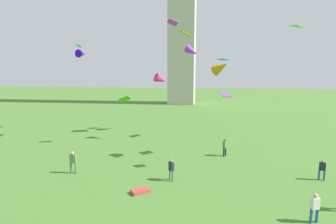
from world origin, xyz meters
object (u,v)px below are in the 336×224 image
Objects in this scene: person_3 at (315,206)px; kite_flying_0 at (224,59)px; kite_flying_2 at (125,99)px; kite_flying_5 at (173,22)px; person_5 at (225,146)px; kite_flying_3 at (192,51)px; kite_flying_9 at (298,26)px; kite_flying_4 at (226,95)px; kite_flying_6 at (221,67)px; kite_flying_10 at (82,54)px; person_4 at (171,169)px; kite_flying_8 at (186,34)px; person_0 at (73,161)px; kite_flying_7 at (161,80)px; kite_bundle_1 at (140,191)px; kite_flying_1 at (79,46)px; person_1 at (322,169)px.

kite_flying_0 is (-4.36, 17.83, 8.63)m from person_3.
kite_flying_5 is (7.86, -7.55, 8.89)m from kite_flying_2.
kite_flying_3 is (-3.67, 5.01, 9.45)m from person_5.
kite_flying_4 is at bearing -11.54° from kite_flying_9.
kite_flying_6 is 17.26m from kite_flying_10.
person_4 is 0.93× the size of kite_flying_8.
person_0 is 20.03m from kite_flying_0.
kite_flying_0 is at bearing 31.93° from kite_flying_6.
kite_bundle_1 is at bearing 149.23° from kite_flying_7.
kite_flying_1 is 0.70× the size of kite_flying_10.
kite_flying_7 reaches higher than person_5.
kite_flying_8 is (-9.01, 19.43, 11.83)m from person_3.
person_1 is 27.19m from kite_flying_10.
kite_flying_10 is 1.17× the size of kite_bundle_1.
kite_bundle_1 is at bearing -6.86° from kite_flying_9.
kite_flying_1 reaches higher than person_0.
kite_flying_4 is at bearing 159.79° from kite_flying_10.
kite_flying_8 is at bearing 85.47° from kite_bundle_1.
kite_flying_8 reaches higher than kite_flying_7.
kite_flying_6 is at bearing -29.58° from kite_flying_9.
person_3 is 20.24m from kite_flying_3.
kite_flying_1 is at bearing -53.11° from kite_flying_10.
kite_flying_2 is 0.97× the size of kite_flying_8.
kite_flying_3 is 1.59× the size of kite_bundle_1.
person_1 is 16.09m from kite_flying_0.
kite_flying_6 is at bearing -75.78° from person_4.
kite_flying_1 reaches higher than person_1.
kite_flying_10 is at bearing -12.37° from person_1.
kite_flying_6 reaches higher than person_0.
kite_flying_5 is at bearing -82.84° from kite_flying_4.
kite_flying_4 is 3.24m from kite_flying_6.
kite_flying_6 reaches higher than person_5.
kite_flying_2 is at bearing -71.24° from kite_flying_9.
kite_flying_6 is 12.58m from kite_bundle_1.
person_5 is 0.94× the size of kite_flying_8.
person_5 reaches higher than person_1.
kite_flying_1 is 15.22m from kite_flying_5.
kite_flying_2 reaches higher than person_3.
kite_bundle_1 is (-1.38, -17.41, -12.68)m from kite_flying_8.
kite_flying_4 reaches higher than kite_bundle_1.
kite_flying_3 is 0.83× the size of kite_flying_7.
kite_flying_5 is 11.77m from kite_flying_10.
kite_flying_1 is at bearing 97.94° from kite_flying_3.
kite_flying_3 is at bearing -84.81° from person_3.
kite_flying_9 is at bearing -119.15° from kite_flying_1.
kite_flying_8 reaches higher than person_3.
kite_flying_7 is (-7.52, 11.37, -1.51)m from kite_flying_6.
kite_flying_0 is (4.21, 13.46, 8.64)m from person_4.
person_5 is at bearing -41.36° from kite_flying_9.
person_4 is 1.05× the size of kite_flying_0.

